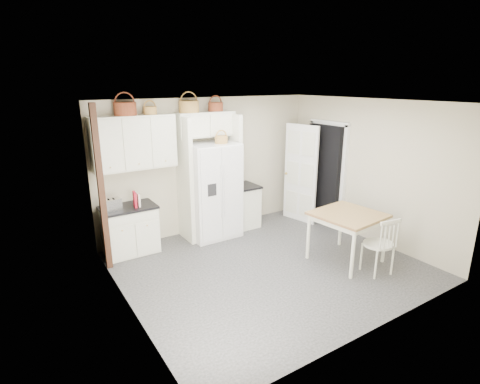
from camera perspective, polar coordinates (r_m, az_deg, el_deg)
floor at (r=6.24m, az=4.39°, el=-11.10°), size 4.50×4.50×0.00m
ceiling at (r=5.53m, az=4.99°, el=13.49°), size 4.50×4.50×0.00m
wall_back at (r=7.39m, az=-4.74°, el=4.08°), size 4.50×0.00×4.50m
wall_left at (r=4.80m, az=-17.34°, el=-3.60°), size 0.00×4.00×4.00m
wall_right at (r=7.30m, az=18.93°, el=3.07°), size 0.00×4.00×4.00m
refrigerator at (r=7.09m, az=-4.27°, el=0.22°), size 0.93×0.75×1.80m
base_cab_left at (r=6.77m, az=-16.39°, el=-5.68°), size 0.87×0.55×0.81m
base_cab_right at (r=7.69m, az=0.64°, el=-2.21°), size 0.47×0.57×0.83m
dining_table at (r=6.47m, az=15.88°, el=-6.62°), size 1.09×1.09×0.83m
windsor_chair at (r=6.19m, az=20.32°, el=-7.44°), size 0.53×0.49×0.96m
counter_left at (r=6.63m, az=-16.69°, el=-2.29°), size 0.91×0.59×0.04m
counter_right at (r=7.56m, az=0.65°, el=0.90°), size 0.51×0.60×0.04m
toaster at (r=6.45m, az=-18.99°, el=-1.90°), size 0.32×0.22×0.20m
cookbook_red at (r=6.54m, az=-15.73°, el=-1.08°), size 0.06×0.18×0.26m
cookbook_cream at (r=6.56m, az=-15.17°, el=-1.18°), size 0.05×0.15×0.22m
basket_upper_b at (r=6.48m, az=-17.10°, el=12.01°), size 0.36×0.36×0.21m
basket_upper_c at (r=6.60m, az=-13.54°, el=11.99°), size 0.23×0.23×0.13m
basket_bridge_a at (r=6.87m, az=-7.78°, el=12.76°), size 0.36×0.36×0.20m
basket_bridge_b at (r=7.12m, az=-3.74°, el=12.83°), size 0.28×0.28×0.16m
basket_fridge_b at (r=6.87m, az=-2.88°, el=7.96°), size 0.24×0.24×0.13m
upper_cabinet at (r=6.56m, az=-15.88°, el=7.26°), size 1.40×0.34×0.90m
bridge_cabinet at (r=7.04m, az=-5.34°, el=10.25°), size 1.12×0.34×0.45m
fridge_panel_left at (r=6.88m, az=-8.39°, el=1.73°), size 0.08×0.60×2.30m
fridge_panel_right at (r=7.34m, az=-1.13°, el=2.85°), size 0.08×0.60×2.30m
trim_post at (r=6.06m, az=-20.38°, el=0.29°), size 0.09×0.09×2.60m
doorway_void at (r=7.94m, az=12.74°, el=2.56°), size 0.18×0.85×2.05m
door_slab at (r=7.93m, az=9.19°, el=2.74°), size 0.21×0.79×2.05m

